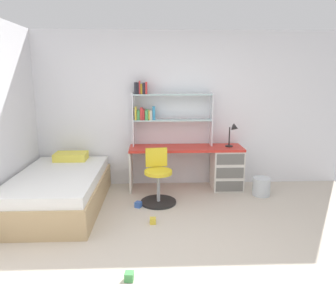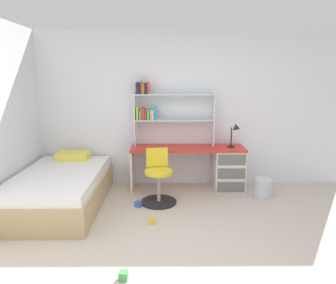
% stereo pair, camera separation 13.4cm
% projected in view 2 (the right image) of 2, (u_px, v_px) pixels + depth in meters
% --- Properties ---
extents(ground_plane, '(5.62, 5.82, 0.02)m').
position_uv_depth(ground_plane, '(188.00, 265.00, 3.10)').
color(ground_plane, beige).
extents(room_shell, '(5.62, 5.82, 2.54)m').
position_uv_depth(room_shell, '(89.00, 120.00, 4.01)').
color(room_shell, silver).
rests_on(room_shell, ground_plane).
extents(desk, '(1.82, 0.50, 0.70)m').
position_uv_depth(desk, '(217.00, 165.00, 5.11)').
color(desk, red).
rests_on(desk, ground_plane).
extents(bookshelf_hutch, '(1.29, 0.22, 1.05)m').
position_uv_depth(bookshelf_hutch, '(162.00, 109.00, 5.05)').
color(bookshelf_hutch, silver).
rests_on(bookshelf_hutch, desk).
extents(desk_lamp, '(0.20, 0.17, 0.38)m').
position_uv_depth(desk_lamp, '(236.00, 132.00, 4.97)').
color(desk_lamp, black).
rests_on(desk_lamp, desk).
extents(swivel_chair, '(0.52, 0.52, 0.79)m').
position_uv_depth(swivel_chair, '(158.00, 182.00, 4.57)').
color(swivel_chair, black).
rests_on(swivel_chair, ground_plane).
extents(bed_platform, '(1.16, 1.92, 0.62)m').
position_uv_depth(bed_platform, '(61.00, 189.00, 4.45)').
color(bed_platform, tan).
rests_on(bed_platform, ground_plane).
extents(waste_bin, '(0.27, 0.27, 0.28)m').
position_uv_depth(waste_bin, '(263.00, 188.00, 4.83)').
color(waste_bin, silver).
rests_on(waste_bin, ground_plane).
extents(toy_block_green_0, '(0.09, 0.09, 0.08)m').
position_uv_depth(toy_block_green_0, '(124.00, 276.00, 2.86)').
color(toy_block_green_0, '#479E51').
rests_on(toy_block_green_0, ground_plane).
extents(toy_block_yellow_1, '(0.08, 0.08, 0.08)m').
position_uv_depth(toy_block_yellow_1, '(152.00, 220.00, 3.95)').
color(toy_block_yellow_1, gold).
rests_on(toy_block_yellow_1, ground_plane).
extents(toy_block_blue_2, '(0.11, 0.11, 0.08)m').
position_uv_depth(toy_block_blue_2, '(138.00, 204.00, 4.45)').
color(toy_block_blue_2, '#3860B7').
rests_on(toy_block_blue_2, ground_plane).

